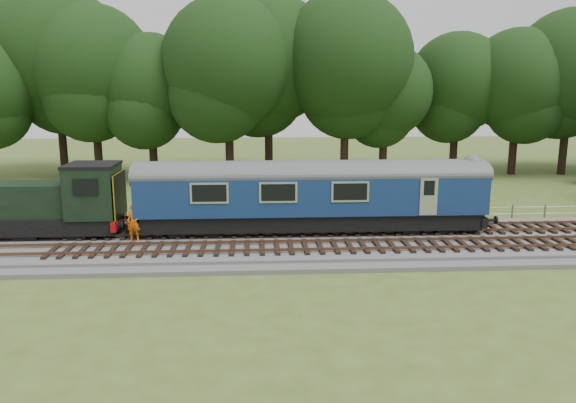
{
  "coord_description": "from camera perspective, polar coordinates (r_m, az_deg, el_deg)",
  "views": [
    {
      "loc": [
        -7.23,
        -27.3,
        7.98
      ],
      "look_at": [
        -5.59,
        1.4,
        2.0
      ],
      "focal_mm": 35.0,
      "sensor_mm": 36.0,
      "label": 1
    }
  ],
  "objects": [
    {
      "name": "tree_line",
      "position": [
        50.46,
        5.02,
        2.61
      ],
      "size": [
        70.0,
        8.0,
        18.0
      ],
      "primitive_type": null,
      "color": "black",
      "rests_on": "ground"
    },
    {
      "name": "track_north",
      "position": [
        30.54,
        10.55,
        -2.79
      ],
      "size": [
        67.2,
        2.4,
        0.21
      ],
      "color": "black",
      "rests_on": "ballast"
    },
    {
      "name": "ground",
      "position": [
        29.34,
        11.16,
        -4.26
      ],
      "size": [
        120.0,
        120.0,
        0.0
      ],
      "primitive_type": "plane",
      "color": "#465921",
      "rests_on": "ground"
    },
    {
      "name": "ballast",
      "position": [
        29.3,
        11.18,
        -3.93
      ],
      "size": [
        70.0,
        7.0,
        0.35
      ],
      "primitive_type": "cube",
      "color": "#4C4C4F",
      "rests_on": "ground"
    },
    {
      "name": "track_south",
      "position": [
        27.75,
        12.01,
        -4.33
      ],
      "size": [
        67.2,
        2.4,
        0.21
      ],
      "color": "black",
      "rests_on": "ballast"
    },
    {
      "name": "shunter_loco",
      "position": [
        31.33,
        -23.84,
        -0.32
      ],
      "size": [
        8.92,
        2.6,
        3.38
      ],
      "color": "black",
      "rests_on": "ground"
    },
    {
      "name": "fence",
      "position": [
        33.57,
        9.28,
        -2.16
      ],
      "size": [
        64.0,
        0.12,
        1.0
      ],
      "primitive_type": null,
      "color": "#6B6054",
      "rests_on": "ground"
    },
    {
      "name": "dmu_railcar",
      "position": [
        29.34,
        2.42,
        1.19
      ],
      "size": [
        18.05,
        2.86,
        3.88
      ],
      "color": "black",
      "rests_on": "ground"
    },
    {
      "name": "worker",
      "position": [
        28.88,
        -15.39,
        -2.09
      ],
      "size": [
        0.71,
        0.49,
        1.87
      ],
      "primitive_type": "imported",
      "rotation": [
        0.0,
        0.0,
        -0.07
      ],
      "color": "#E65F0C",
      "rests_on": "ballast"
    }
  ]
}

